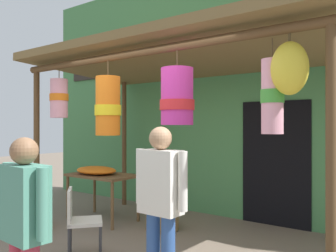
# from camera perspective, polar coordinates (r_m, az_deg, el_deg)

# --- Properties ---
(shop_facade) EXTENTS (9.17, 0.29, 4.53)m
(shop_facade) POSITION_cam_1_polar(r_m,az_deg,el_deg) (6.30, 10.39, 6.05)
(shop_facade) COLOR #47844C
(shop_facade) RESTS_ON ground_plane
(market_stall_canopy) EXTENTS (4.78, 2.50, 2.74)m
(market_stall_canopy) POSITION_cam_1_polar(r_m,az_deg,el_deg) (4.93, 2.11, 9.79)
(market_stall_canopy) COLOR brown
(market_stall_canopy) RESTS_ON ground_plane
(display_table) EXTENTS (1.17, 0.70, 0.78)m
(display_table) POSITION_cam_1_polar(r_m,az_deg,el_deg) (6.06, -10.68, -8.62)
(display_table) COLOR brown
(display_table) RESTS_ON ground_plane
(flower_heap_on_table) EXTENTS (0.78, 0.54, 0.13)m
(flower_heap_on_table) POSITION_cam_1_polar(r_m,az_deg,el_deg) (6.05, -11.64, -7.13)
(flower_heap_on_table) COLOR orange
(flower_heap_on_table) RESTS_ON display_table
(folding_chair) EXTENTS (0.56, 0.56, 0.84)m
(folding_chair) POSITION_cam_1_polar(r_m,az_deg,el_deg) (4.46, -14.44, -14.20)
(folding_chair) COLOR beige
(folding_chair) RESTS_ON ground_plane
(wicker_basket_by_table) EXTENTS (0.51, 0.51, 0.25)m
(wicker_basket_by_table) POSITION_cam_1_polar(r_m,az_deg,el_deg) (5.57, -0.97, -15.33)
(wicker_basket_by_table) COLOR olive
(wicker_basket_by_table) RESTS_ON ground_plane
(wicker_basket_spare) EXTENTS (0.44, 0.44, 0.21)m
(wicker_basket_spare) POSITION_cam_1_polar(r_m,az_deg,el_deg) (6.06, -20.92, -14.26)
(wicker_basket_spare) COLOR olive
(wicker_basket_spare) RESTS_ON ground_plane
(vendor_in_orange) EXTENTS (0.59, 0.24, 1.59)m
(vendor_in_orange) POSITION_cam_1_polar(r_m,az_deg,el_deg) (3.29, -1.23, -11.61)
(vendor_in_orange) COLOR #2D5193
(vendor_in_orange) RESTS_ON ground_plane
(customer_foreground) EXTENTS (0.59, 0.25, 1.51)m
(customer_foreground) POSITION_cam_1_polar(r_m,az_deg,el_deg) (2.88, -22.51, -14.32)
(customer_foreground) COLOR #B23347
(customer_foreground) RESTS_ON ground_plane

